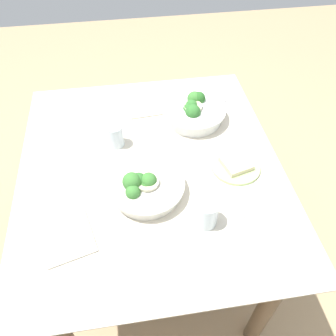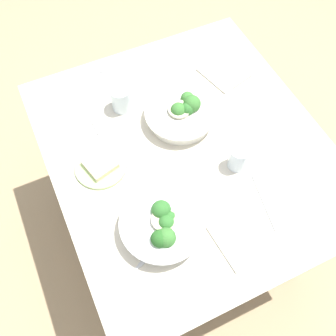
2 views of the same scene
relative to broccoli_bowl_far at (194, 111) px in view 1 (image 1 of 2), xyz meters
name	(u,v)px [view 1 (image 1 of 2)]	position (x,y,z in m)	size (l,w,h in m)	color
ground_plane	(156,257)	(0.26, -0.22, -0.79)	(6.00, 6.00, 0.00)	tan
dining_table	(152,186)	(0.26, -0.22, -0.16)	(1.15, 1.02, 0.75)	beige
broccoli_bowl_far	(194,111)	(0.00, 0.00, 0.00)	(0.28, 0.28, 0.10)	white
broccoli_bowl_near	(145,187)	(0.39, -0.26, 0.00)	(0.28, 0.28, 0.11)	silver
bread_side_plate	(236,165)	(0.32, 0.10, -0.03)	(0.19, 0.19, 0.03)	#B7D684
water_glass_center	(206,213)	(0.54, -0.07, 0.01)	(0.08, 0.08, 0.10)	silver
water_glass_side	(115,136)	(0.11, -0.35, 0.01)	(0.07, 0.07, 0.10)	silver
fork_by_far_bowl	(240,208)	(0.51, 0.06, -0.04)	(0.09, 0.01, 0.00)	#B7B7BC
fork_by_near_bowl	(217,104)	(-0.08, 0.13, -0.04)	(0.05, 0.09, 0.00)	#B7B7BC
table_knife_left	(196,273)	(0.72, -0.14, -0.04)	(0.20, 0.01, 0.00)	#B7B7BC
table_knife_right	(112,118)	(-0.06, -0.36, -0.04)	(0.22, 0.01, 0.00)	#B7B7BC
napkin_folded_upper	(68,237)	(0.54, -0.53, -0.04)	(0.18, 0.16, 0.01)	#B1A997
napkin_folded_lower	(143,104)	(-0.13, -0.21, -0.04)	(0.19, 0.14, 0.01)	#B1A997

